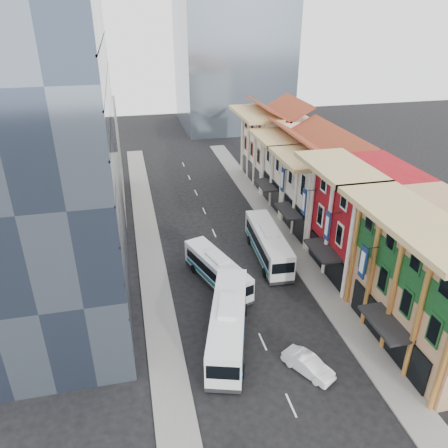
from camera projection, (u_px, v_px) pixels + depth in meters
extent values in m
plane|color=black|center=(296.00, 416.00, 31.37)|extent=(200.00, 200.00, 0.00)
cube|color=slate|center=(295.00, 252.00, 52.19)|extent=(3.00, 90.00, 0.15)
cube|color=slate|center=(152.00, 269.00, 48.80)|extent=(3.00, 90.00, 0.15)
cube|color=tan|center=(439.00, 284.00, 35.83)|extent=(8.00, 14.00, 12.00)
cube|color=maroon|center=(365.00, 221.00, 46.28)|extent=(8.00, 10.00, 12.00)
cube|color=white|center=(326.00, 195.00, 55.00)|extent=(8.00, 9.00, 10.00)
cube|color=white|center=(300.00, 172.00, 62.84)|extent=(8.00, 9.00, 10.00)
cube|color=white|center=(276.00, 148.00, 71.76)|extent=(8.00, 12.00, 11.00)
cube|color=#39445A|center=(44.00, 153.00, 37.79)|extent=(12.00, 26.00, 30.00)
cube|color=gray|center=(84.00, 159.00, 61.61)|extent=(10.00, 18.00, 14.00)
imported|color=white|center=(308.00, 365.00, 34.89)|extent=(3.58, 4.59, 1.46)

